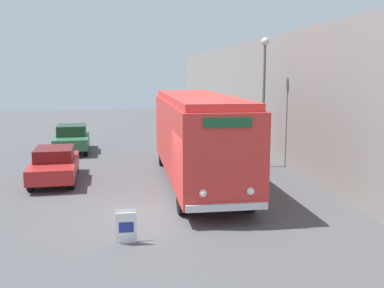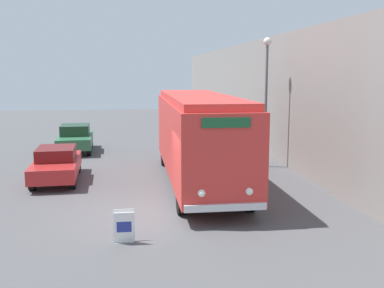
# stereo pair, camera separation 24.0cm
# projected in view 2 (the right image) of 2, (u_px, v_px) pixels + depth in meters

# --- Properties ---
(ground_plane) EXTENTS (80.00, 80.00, 0.00)m
(ground_plane) POSITION_uv_depth(u_px,v_px,m) (155.00, 215.00, 13.90)
(ground_plane) COLOR #4C4C4F
(building_wall_right) EXTENTS (0.30, 60.00, 6.16)m
(building_wall_right) POSITION_uv_depth(u_px,v_px,m) (268.00, 96.00, 24.06)
(building_wall_right) COLOR gray
(building_wall_right) RESTS_ON ground_plane
(vintage_bus) EXTENTS (2.48, 10.43, 3.49)m
(vintage_bus) POSITION_uv_depth(u_px,v_px,m) (199.00, 135.00, 17.46)
(vintage_bus) COLOR black
(vintage_bus) RESTS_ON ground_plane
(sign_board) EXTENTS (0.54, 0.32, 0.85)m
(sign_board) POSITION_uv_depth(u_px,v_px,m) (124.00, 227.00, 11.58)
(sign_board) COLOR gray
(sign_board) RESTS_ON ground_plane
(streetlamp) EXTENTS (0.36, 0.36, 5.90)m
(streetlamp) POSITION_uv_depth(u_px,v_px,m) (266.00, 83.00, 20.32)
(streetlamp) COLOR #595E60
(streetlamp) RESTS_ON ground_plane
(parked_car_near) EXTENTS (1.92, 4.31, 1.36)m
(parked_car_near) POSITION_uv_depth(u_px,v_px,m) (56.00, 164.00, 18.14)
(parked_car_near) COLOR black
(parked_car_near) RESTS_ON ground_plane
(parked_car_mid) EXTENTS (1.99, 4.10, 1.49)m
(parked_car_mid) POSITION_uv_depth(u_px,v_px,m) (75.00, 138.00, 24.74)
(parked_car_mid) COLOR black
(parked_car_mid) RESTS_ON ground_plane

